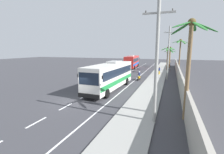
{
  "coord_description": "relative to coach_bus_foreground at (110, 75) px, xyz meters",
  "views": [
    {
      "loc": [
        9.28,
        -14.3,
        5.44
      ],
      "look_at": [
        1.8,
        6.29,
        1.7
      ],
      "focal_mm": 26.16,
      "sensor_mm": 36.0,
      "label": 1
    }
  ],
  "objects": [
    {
      "name": "ground_plane",
      "position": [
        -1.56,
        -6.32,
        -1.96
      ],
      "size": [
        160.0,
        160.0,
        0.0
      ],
      "primitive_type": "plane",
      "color": "#3A3A3F"
    },
    {
      "name": "utility_pole_mid",
      "position": [
        7.16,
        10.73,
        2.98
      ],
      "size": [
        1.9,
        0.24,
        9.51
      ],
      "color": "#9E9E99",
      "rests_on": "ground"
    },
    {
      "name": "palm_nearest",
      "position": [
        6.74,
        23.52,
        2.58
      ],
      "size": [
        3.52,
        3.44,
        6.1
      ],
      "color": "brown",
      "rests_on": "ground"
    },
    {
      "name": "utility_pole_nearest",
      "position": [
        6.75,
        -8.8,
        2.68
      ],
      "size": [
        2.16,
        0.24,
        8.86
      ],
      "color": "#9E9E99",
      "rests_on": "ground"
    },
    {
      "name": "coach_bus_far_lane",
      "position": [
        -3.14,
        26.37,
        -0.02
      ],
      "size": [
        3.47,
        11.13,
        3.73
      ],
      "color": "red",
      "rests_on": "ground"
    },
    {
      "name": "palm_third",
      "position": [
        8.95,
        -7.31,
        3.33
      ],
      "size": [
        3.28,
        3.5,
        7.62
      ],
      "color": "brown",
      "rests_on": "ground"
    },
    {
      "name": "pedestrian_near_kerb",
      "position": [
        5.43,
        15.27,
        -0.98
      ],
      "size": [
        0.36,
        0.36,
        1.6
      ],
      "rotation": [
        0.0,
        0.0,
        2.73
      ],
      "color": "gold",
      "rests_on": "sidewalk_kerb"
    },
    {
      "name": "boundary_wall",
      "position": [
        9.04,
        7.68,
        -0.79
      ],
      "size": [
        0.24,
        60.0,
        2.33
      ],
      "primitive_type": "cube",
      "color": "#9E998E",
      "rests_on": "ground"
    },
    {
      "name": "motorcycle_beside_bus",
      "position": [
        2.47,
        7.97,
        -1.32
      ],
      "size": [
        0.56,
        1.96,
        1.56
      ],
      "color": "black",
      "rests_on": "ground"
    },
    {
      "name": "sidewalk_kerb",
      "position": [
        5.24,
        3.68,
        -1.89
      ],
      "size": [
        3.2,
        90.0,
        0.14
      ],
      "primitive_type": "cube",
      "color": "#999993",
      "rests_on": "ground"
    },
    {
      "name": "palm_farthest",
      "position": [
        9.36,
        17.23,
        3.48
      ],
      "size": [
        3.43,
        3.27,
        7.58
      ],
      "color": "brown",
      "rests_on": "ground"
    },
    {
      "name": "coach_bus_foreground",
      "position": [
        0.0,
        0.0,
        0.0
      ],
      "size": [
        3.34,
        11.86,
        3.77
      ],
      "color": "silver",
      "rests_on": "ground"
    },
    {
      "name": "palm_second",
      "position": [
        7.19,
        29.58,
        1.97
      ],
      "size": [
        3.57,
        3.22,
        5.45
      ],
      "color": "brown",
      "rests_on": "ground"
    },
    {
      "name": "palm_fourth",
      "position": [
        7.31,
        33.19,
        2.65
      ],
      "size": [
        2.9,
        2.76,
        6.27
      ],
      "color": "brown",
      "rests_on": "ground"
    },
    {
      "name": "lane_markings",
      "position": [
        0.49,
        8.54,
        -1.96
      ],
      "size": [
        3.55,
        71.28,
        0.01
      ],
      "color": "white",
      "rests_on": "ground"
    }
  ]
}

